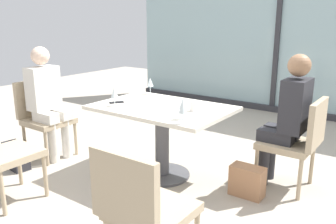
{
  "coord_description": "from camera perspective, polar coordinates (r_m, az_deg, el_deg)",
  "views": [
    {
      "loc": [
        2.0,
        -2.67,
        1.56
      ],
      "look_at": [
        0.0,
        0.1,
        0.65
      ],
      "focal_mm": 37.87,
      "sensor_mm": 36.0,
      "label": 1
    }
  ],
  "objects": [
    {
      "name": "ground_plane",
      "position": [
        3.68,
        -0.92,
        -10.15
      ],
      "size": [
        12.0,
        12.0,
        0.0
      ],
      "primitive_type": "plane",
      "color": "#A89E8E"
    },
    {
      "name": "window_wall_backdrop",
      "position": [
        6.21,
        17.25,
        11.04
      ],
      "size": [
        5.52,
        0.1,
        2.7
      ],
      "color": "#98B7BC",
      "rests_on": "ground_plane"
    },
    {
      "name": "dining_table_main",
      "position": [
        3.49,
        -0.96,
        -1.96
      ],
      "size": [
        1.3,
        0.88,
        0.73
      ],
      "color": "silver",
      "rests_on": "ground_plane"
    },
    {
      "name": "chair_side_end",
      "position": [
        4.31,
        -19.49,
        -0.25
      ],
      "size": [
        0.5,
        0.46,
        0.87
      ],
      "color": "tan",
      "rests_on": "ground_plane"
    },
    {
      "name": "chair_far_right",
      "position": [
        3.44,
        20.18,
        -4.03
      ],
      "size": [
        0.5,
        0.46,
        0.87
      ],
      "color": "tan",
      "rests_on": "ground_plane"
    },
    {
      "name": "chair_front_right",
      "position": [
        2.14,
        -4.21,
        -14.88
      ],
      "size": [
        0.46,
        0.5,
        0.87
      ],
      "color": "tan",
      "rests_on": "ground_plane"
    },
    {
      "name": "person_side_end",
      "position": [
        4.18,
        -18.87,
        2.21
      ],
      "size": [
        0.39,
        0.34,
        1.26
      ],
      "color": "silver",
      "rests_on": "ground_plane"
    },
    {
      "name": "person_far_right",
      "position": [
        3.41,
        18.73,
        -0.49
      ],
      "size": [
        0.39,
        0.34,
        1.26
      ],
      "color": "#28282D",
      "rests_on": "ground_plane"
    },
    {
      "name": "wine_glass_0",
      "position": [
        2.96,
        2.41,
        1.27
      ],
      "size": [
        0.07,
        0.07,
        0.18
      ],
      "color": "silver",
      "rests_on": "dining_table_main"
    },
    {
      "name": "wine_glass_1",
      "position": [
        3.44,
        -8.62,
        3.04
      ],
      "size": [
        0.07,
        0.07,
        0.18
      ],
      "color": "silver",
      "rests_on": "dining_table_main"
    },
    {
      "name": "wine_glass_2",
      "position": [
        2.83,
        2.4,
        0.64
      ],
      "size": [
        0.07,
        0.07,
        0.18
      ],
      "color": "silver",
      "rests_on": "dining_table_main"
    },
    {
      "name": "wine_glass_3",
      "position": [
        3.97,
        -2.88,
        4.76
      ],
      "size": [
        0.07,
        0.07,
        0.18
      ],
      "color": "silver",
      "rests_on": "dining_table_main"
    },
    {
      "name": "coffee_cup",
      "position": [
        3.26,
        4.17,
        0.93
      ],
      "size": [
        0.08,
        0.08,
        0.09
      ],
      "primitive_type": "cylinder",
      "color": "white",
      "rests_on": "dining_table_main"
    },
    {
      "name": "cell_phone_on_table",
      "position": [
        3.62,
        -8.28,
        1.56
      ],
      "size": [
        0.14,
        0.16,
        0.01
      ],
      "primitive_type": "cube",
      "rotation": [
        0.0,
        0.0,
        -0.58
      ],
      "color": "black",
      "rests_on": "dining_table_main"
    },
    {
      "name": "handbag_0",
      "position": [
        4.12,
        -23.24,
        -6.52
      ],
      "size": [
        0.31,
        0.19,
        0.28
      ],
      "primitive_type": "cube",
      "rotation": [
        0.0,
        0.0,
        -0.1
      ],
      "color": "#232328",
      "rests_on": "ground_plane"
    },
    {
      "name": "handbag_1",
      "position": [
        3.32,
        12.63,
        -10.81
      ],
      "size": [
        0.3,
        0.16,
        0.28
      ],
      "primitive_type": "cube",
      "rotation": [
        0.0,
        0.0,
        -0.0
      ],
      "color": "#A3704C",
      "rests_on": "ground_plane"
    }
  ]
}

